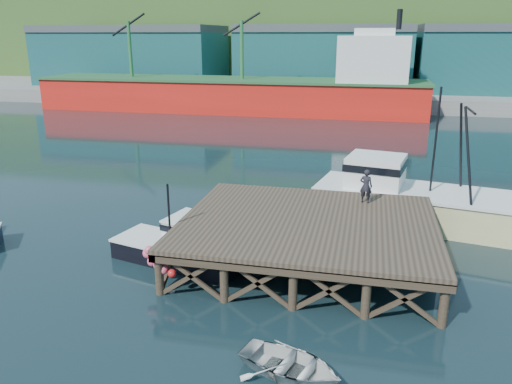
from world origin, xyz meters
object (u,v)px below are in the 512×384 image
(boat_black, at_px, (183,245))
(trawler, at_px, (415,196))
(dinghy, at_px, (290,365))
(dockworker, at_px, (366,186))

(boat_black, distance_m, trawler, 13.78)
(trawler, distance_m, dinghy, 16.02)
(trawler, xyz_separation_m, dockworker, (-2.82, -3.23, 1.39))
(boat_black, xyz_separation_m, dockworker, (8.56, 4.49, 2.26))
(dockworker, bearing_deg, dinghy, 89.64)
(dinghy, bearing_deg, trawler, 0.12)
(trawler, relative_size, dinghy, 3.57)
(trawler, bearing_deg, boat_black, -134.79)
(trawler, bearing_deg, dockworker, -120.07)
(trawler, xyz_separation_m, dinghy, (-4.86, -15.21, -1.27))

